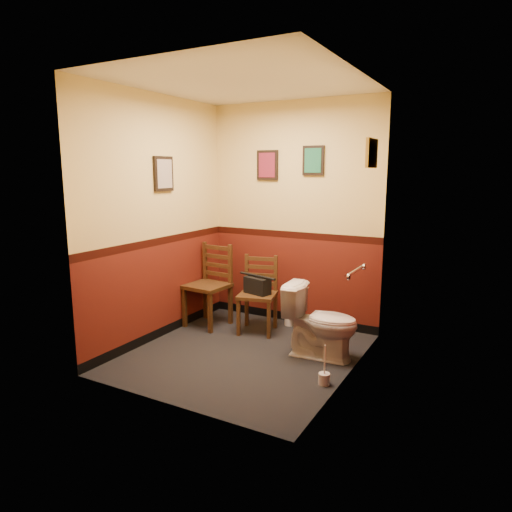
% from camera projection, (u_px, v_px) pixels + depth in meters
% --- Properties ---
extents(floor, '(2.20, 2.40, 0.00)m').
position_uv_depth(floor, '(245.00, 354.00, 4.77)').
color(floor, black).
rests_on(floor, ground).
extents(ceiling, '(2.20, 2.40, 0.00)m').
position_uv_depth(ceiling, '(243.00, 82.00, 4.27)').
color(ceiling, silver).
rests_on(ceiling, ground).
extents(wall_back, '(2.20, 0.00, 2.70)m').
position_uv_depth(wall_back, '(293.00, 215.00, 5.55)').
color(wall_back, '#581810').
rests_on(wall_back, ground).
extents(wall_front, '(2.20, 0.00, 2.70)m').
position_uv_depth(wall_front, '(165.00, 242.00, 3.48)').
color(wall_front, '#581810').
rests_on(wall_front, ground).
extents(wall_left, '(0.00, 2.40, 2.70)m').
position_uv_depth(wall_left, '(158.00, 220.00, 5.04)').
color(wall_left, '#581810').
rests_on(wall_left, ground).
extents(wall_right, '(0.00, 2.40, 2.70)m').
position_uv_depth(wall_right, '(352.00, 233.00, 4.00)').
color(wall_right, '#581810').
rests_on(wall_right, ground).
extents(grab_bar, '(0.05, 0.56, 0.06)m').
position_uv_depth(grab_bar, '(355.00, 271.00, 4.30)').
color(grab_bar, silver).
rests_on(grab_bar, wall_right).
extents(framed_print_back_a, '(0.28, 0.04, 0.36)m').
position_uv_depth(framed_print_back_a, '(267.00, 165.00, 5.59)').
color(framed_print_back_a, black).
rests_on(framed_print_back_a, wall_back).
extents(framed_print_back_b, '(0.26, 0.04, 0.34)m').
position_uv_depth(framed_print_back_b, '(313.00, 160.00, 5.29)').
color(framed_print_back_b, black).
rests_on(framed_print_back_b, wall_back).
extents(framed_print_left, '(0.04, 0.30, 0.38)m').
position_uv_depth(framed_print_left, '(164.00, 174.00, 5.02)').
color(framed_print_left, black).
rests_on(framed_print_left, wall_left).
extents(framed_print_right, '(0.04, 0.34, 0.28)m').
position_uv_depth(framed_print_right, '(371.00, 153.00, 4.39)').
color(framed_print_right, olive).
rests_on(framed_print_right, wall_right).
extents(toilet, '(0.78, 0.47, 0.74)m').
position_uv_depth(toilet, '(321.00, 322.00, 4.63)').
color(toilet, white).
rests_on(toilet, floor).
extents(toilet_brush, '(0.10, 0.10, 0.37)m').
position_uv_depth(toilet_brush, '(324.00, 378.00, 4.08)').
color(toilet_brush, silver).
rests_on(toilet_brush, floor).
extents(chair_left, '(0.50, 0.50, 1.00)m').
position_uv_depth(chair_left, '(210.00, 285.00, 5.60)').
color(chair_left, '#543419').
rests_on(chair_left, floor).
extents(chair_right, '(0.51, 0.51, 0.90)m').
position_uv_depth(chair_right, '(258.00, 294.00, 5.38)').
color(chair_right, '#543419').
rests_on(chair_right, floor).
extents(handbag, '(0.34, 0.22, 0.23)m').
position_uv_depth(handbag, '(257.00, 285.00, 5.32)').
color(handbag, black).
rests_on(handbag, chair_right).
extents(tp_stack, '(0.23, 0.14, 0.31)m').
position_uv_depth(tp_stack, '(293.00, 316.00, 5.59)').
color(tp_stack, silver).
rests_on(tp_stack, floor).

